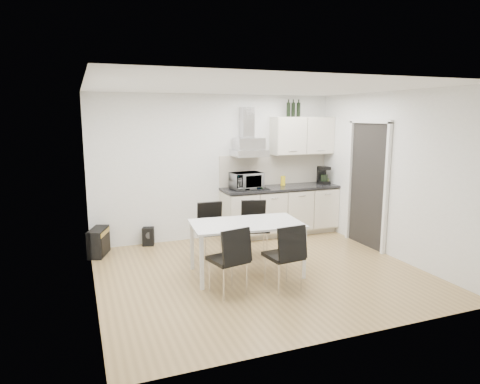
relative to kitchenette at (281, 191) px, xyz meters
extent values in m
plane|color=tan|center=(-1.18, -1.73, -0.83)|extent=(4.50, 4.50, 0.00)
cube|color=white|center=(-1.18, 0.27, 0.47)|extent=(4.50, 0.10, 2.60)
cube|color=white|center=(-1.18, -3.73, 0.47)|extent=(4.50, 0.10, 2.60)
cube|color=white|center=(-3.43, -1.73, 0.47)|extent=(0.10, 4.00, 2.60)
cube|color=white|center=(1.07, -1.73, 0.47)|extent=(0.10, 4.00, 2.60)
plane|color=white|center=(-1.18, -1.73, 1.77)|extent=(4.50, 4.50, 0.00)
cube|color=white|center=(1.03, -1.18, 0.22)|extent=(0.08, 1.04, 2.10)
cube|color=beige|center=(-0.03, 0.01, -0.78)|extent=(2.16, 0.52, 0.10)
cube|color=beige|center=(-0.03, -0.03, -0.35)|extent=(2.20, 0.60, 0.76)
cube|color=black|center=(-0.03, -0.04, 0.07)|extent=(2.22, 0.64, 0.04)
cube|color=beige|center=(-0.03, 0.25, 0.38)|extent=(2.20, 0.02, 0.58)
cube|color=beige|center=(0.47, 0.09, 1.02)|extent=(1.20, 0.35, 0.70)
cube|color=silver|center=(-0.63, 0.05, 0.82)|extent=(0.60, 0.46, 0.30)
cube|color=silver|center=(-0.63, 0.16, 1.27)|extent=(0.22, 0.20, 0.55)
imported|color=silver|center=(-0.73, -0.05, 0.27)|extent=(0.57, 0.35, 0.37)
cube|color=yellow|center=(0.07, 0.07, 0.18)|extent=(0.08, 0.04, 0.18)
cylinder|color=brown|center=(0.90, -0.08, 0.14)|extent=(0.04, 0.04, 0.11)
cylinder|color=#4C6626|center=(0.96, -0.08, 0.14)|extent=(0.04, 0.04, 0.11)
cylinder|color=black|center=(0.17, 0.09, 1.53)|extent=(0.07, 0.07, 0.32)
cylinder|color=black|center=(0.27, 0.09, 1.53)|extent=(0.07, 0.07, 0.32)
cylinder|color=black|center=(0.38, 0.09, 1.53)|extent=(0.07, 0.07, 0.32)
cube|color=white|center=(-1.39, -1.70, -0.10)|extent=(1.60, 1.01, 0.03)
cube|color=white|center=(-2.13, -2.02, -0.47)|extent=(0.05, 0.05, 0.72)
cube|color=white|center=(-0.71, -2.15, -0.47)|extent=(0.05, 0.05, 0.72)
cube|color=white|center=(-2.06, -1.25, -0.47)|extent=(0.05, 0.05, 0.72)
cube|color=white|center=(-0.64, -1.39, -0.47)|extent=(0.05, 0.05, 0.72)
cube|color=black|center=(-3.30, -0.08, -0.61)|extent=(0.39, 0.57, 0.44)
cube|color=gold|center=(-3.19, -0.08, -0.45)|extent=(0.17, 0.45, 0.07)
cube|color=black|center=(-2.47, 0.17, -0.67)|extent=(0.23, 0.22, 0.32)
camera|label=1|loc=(-3.56, -7.09, 1.40)|focal=32.00mm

